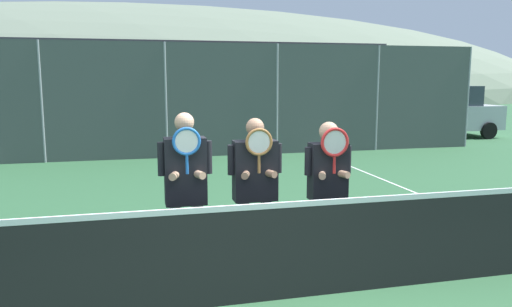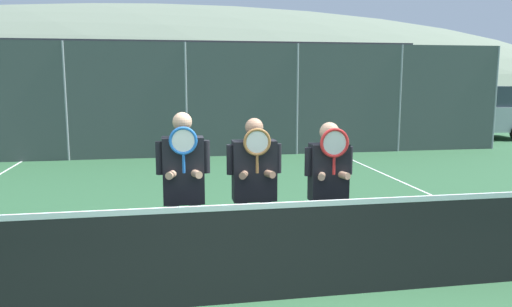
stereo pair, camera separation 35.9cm
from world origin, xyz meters
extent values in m
plane|color=#2D5B38|center=(0.00, 0.00, 0.00)|extent=(120.00, 120.00, 0.00)
ellipsoid|color=slate|center=(0.00, 51.25, 0.00)|extent=(95.21, 52.90, 18.51)
cube|color=beige|center=(-1.07, 16.30, 1.56)|extent=(19.30, 5.00, 3.12)
cube|color=#4C4C51|center=(-1.07, 16.30, 3.30)|extent=(19.80, 5.50, 0.36)
cylinder|color=gray|center=(-3.13, 9.20, 1.56)|extent=(0.06, 0.06, 3.12)
cylinder|color=gray|center=(0.00, 9.20, 1.56)|extent=(0.06, 0.06, 3.12)
cylinder|color=gray|center=(3.13, 9.20, 1.56)|extent=(0.06, 0.06, 3.12)
cylinder|color=gray|center=(6.25, 9.20, 1.56)|extent=(0.06, 0.06, 3.12)
cylinder|color=gray|center=(9.38, 9.20, 1.56)|extent=(0.06, 0.06, 3.12)
cube|color=#4C5451|center=(0.00, 9.20, 1.56)|extent=(18.76, 0.02, 3.12)
cube|color=black|center=(0.00, 0.00, 0.47)|extent=(11.40, 0.02, 0.94)
cube|color=white|center=(0.00, 0.00, 0.97)|extent=(11.40, 0.03, 0.06)
cube|color=white|center=(4.31, 3.00, 0.00)|extent=(0.05, 16.00, 0.01)
cylinder|color=white|center=(-0.50, 0.59, 0.44)|extent=(0.13, 0.13, 0.88)
cylinder|color=white|center=(-0.26, 0.59, 0.44)|extent=(0.13, 0.13, 0.88)
cube|color=black|center=(-0.38, 0.59, 1.23)|extent=(0.42, 0.22, 0.70)
sphere|color=tan|center=(-0.38, 0.59, 1.73)|extent=(0.20, 0.20, 0.20)
cylinder|color=black|center=(-0.62, 0.59, 1.37)|extent=(0.08, 0.08, 0.34)
cylinder|color=black|center=(-0.14, 0.59, 1.37)|extent=(0.08, 0.08, 0.34)
cylinder|color=tan|center=(-0.49, 0.50, 1.21)|extent=(0.16, 0.27, 0.08)
cylinder|color=tan|center=(-0.27, 0.50, 1.21)|extent=(0.16, 0.27, 0.08)
cylinder|color=#1E5BAD|center=(-0.38, 0.41, 1.33)|extent=(0.03, 0.03, 0.20)
torus|color=#1E5BAD|center=(-0.38, 0.41, 1.56)|extent=(0.29, 0.03, 0.29)
cylinder|color=silver|center=(-0.38, 0.41, 1.56)|extent=(0.23, 0.00, 0.23)
cylinder|color=#56565B|center=(0.26, 0.73, 0.42)|extent=(0.13, 0.13, 0.84)
cylinder|color=#56565B|center=(0.53, 0.73, 0.42)|extent=(0.13, 0.13, 0.84)
cube|color=black|center=(0.39, 0.73, 1.17)|extent=(0.48, 0.22, 0.67)
sphere|color=#997056|center=(0.39, 0.73, 1.65)|extent=(0.20, 0.20, 0.20)
cylinder|color=black|center=(0.13, 0.73, 1.30)|extent=(0.08, 0.08, 0.33)
cylinder|color=black|center=(0.66, 0.73, 1.30)|extent=(0.08, 0.08, 0.33)
cylinder|color=#997056|center=(0.28, 0.64, 1.16)|extent=(0.16, 0.27, 0.08)
cylinder|color=#997056|center=(0.51, 0.64, 1.16)|extent=(0.16, 0.27, 0.08)
cylinder|color=#936033|center=(0.39, 0.55, 1.28)|extent=(0.03, 0.03, 0.20)
torus|color=#936033|center=(0.39, 0.55, 1.51)|extent=(0.30, 0.03, 0.30)
cylinder|color=silver|center=(0.39, 0.55, 1.51)|extent=(0.24, 0.00, 0.24)
cylinder|color=#232838|center=(1.11, 0.68, 0.41)|extent=(0.13, 0.13, 0.81)
cylinder|color=#232838|center=(1.35, 0.68, 0.41)|extent=(0.13, 0.13, 0.81)
cube|color=black|center=(1.23, 0.68, 1.14)|extent=(0.42, 0.22, 0.65)
sphere|color=tan|center=(1.23, 0.68, 1.59)|extent=(0.22, 0.22, 0.22)
cylinder|color=black|center=(0.99, 0.68, 1.26)|extent=(0.08, 0.08, 0.31)
cylinder|color=black|center=(1.47, 0.68, 1.26)|extent=(0.08, 0.08, 0.31)
cylinder|color=tan|center=(1.13, 0.59, 1.13)|extent=(0.16, 0.27, 0.08)
cylinder|color=tan|center=(1.34, 0.59, 1.13)|extent=(0.16, 0.27, 0.08)
cylinder|color=red|center=(1.23, 0.50, 1.25)|extent=(0.03, 0.03, 0.20)
torus|color=red|center=(1.23, 0.50, 1.49)|extent=(0.32, 0.03, 0.32)
cylinder|color=silver|center=(1.23, 0.50, 1.49)|extent=(0.27, 0.00, 0.27)
cube|color=slate|center=(-4.58, 11.14, 0.73)|extent=(4.72, 1.71, 0.87)
cylinder|color=black|center=(-3.04, 10.27, 0.30)|extent=(0.60, 0.16, 0.60)
cylinder|color=black|center=(-3.04, 12.02, 0.30)|extent=(0.60, 0.16, 0.60)
cube|color=maroon|center=(0.36, 11.42, 0.73)|extent=(4.27, 1.89, 0.87)
cube|color=#2D3842|center=(0.36, 11.42, 1.52)|extent=(2.35, 1.74, 0.71)
cylinder|color=black|center=(1.74, 10.45, 0.30)|extent=(0.60, 0.16, 0.60)
cylinder|color=black|center=(1.74, 12.38, 0.30)|extent=(0.60, 0.16, 0.60)
cylinder|color=black|center=(-1.03, 10.45, 0.30)|extent=(0.60, 0.16, 0.60)
cylinder|color=black|center=(-1.03, 12.38, 0.30)|extent=(0.60, 0.16, 0.60)
cube|color=maroon|center=(5.26, 11.57, 0.69)|extent=(4.67, 1.81, 0.77)
cube|color=#2D3842|center=(5.26, 11.57, 1.39)|extent=(2.57, 1.66, 0.63)
cylinder|color=black|center=(6.78, 10.64, 0.30)|extent=(0.60, 0.16, 0.60)
cylinder|color=black|center=(6.78, 12.49, 0.30)|extent=(0.60, 0.16, 0.60)
cylinder|color=black|center=(3.75, 10.64, 0.30)|extent=(0.60, 0.16, 0.60)
cylinder|color=black|center=(3.75, 12.49, 0.30)|extent=(0.60, 0.16, 0.60)
cube|color=#B2B7BC|center=(10.09, 11.57, 0.73)|extent=(4.13, 1.73, 0.87)
cube|color=#2D3842|center=(10.09, 11.57, 1.52)|extent=(2.27, 1.59, 0.71)
cylinder|color=black|center=(11.44, 10.69, 0.30)|extent=(0.60, 0.16, 0.60)
cylinder|color=black|center=(11.44, 12.46, 0.30)|extent=(0.60, 0.16, 0.60)
cylinder|color=black|center=(8.75, 10.69, 0.30)|extent=(0.60, 0.16, 0.60)
cylinder|color=black|center=(8.75, 12.46, 0.30)|extent=(0.60, 0.16, 0.60)
camera|label=1|loc=(-0.89, -4.49, 2.19)|focal=35.00mm
camera|label=2|loc=(-0.54, -4.56, 2.19)|focal=35.00mm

